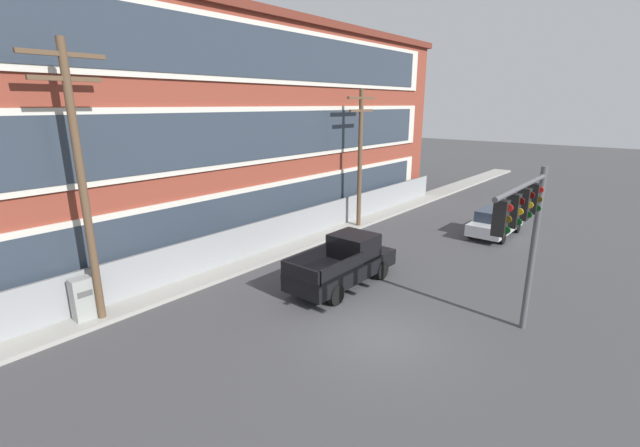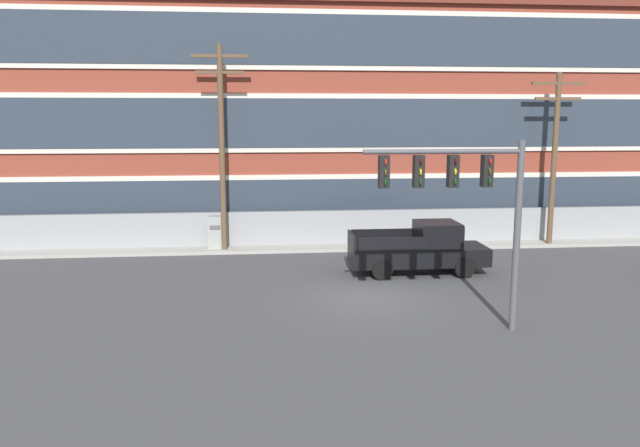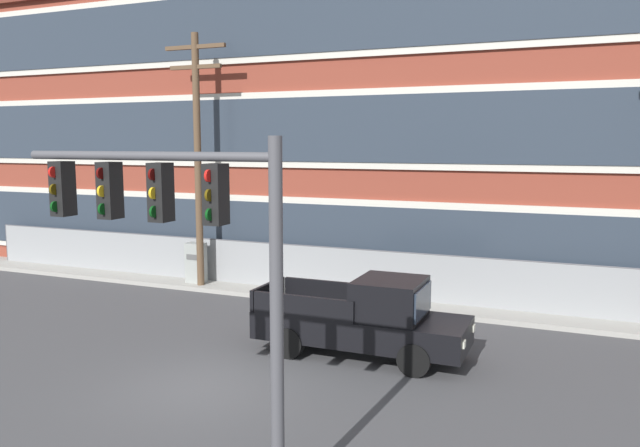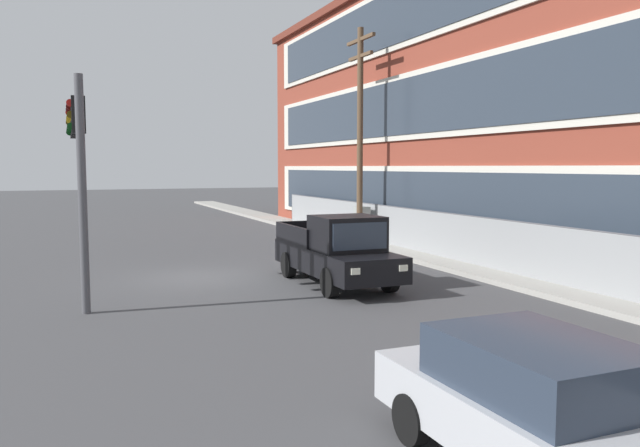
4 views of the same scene
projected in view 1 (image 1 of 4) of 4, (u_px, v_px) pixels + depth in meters
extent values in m
plane|color=#424244|center=(378.00, 336.00, 14.10)|extent=(160.00, 160.00, 0.00)
cube|color=#9E9B93|center=(218.00, 272.00, 19.32)|extent=(80.00, 1.80, 0.16)
cube|color=brown|center=(138.00, 138.00, 22.02)|extent=(41.53, 11.17, 11.44)
cube|color=beige|center=(209.00, 224.00, 19.52)|extent=(38.21, 0.10, 2.75)
cube|color=#2D3844|center=(210.00, 225.00, 19.49)|extent=(36.55, 0.06, 2.29)
cube|color=beige|center=(203.00, 140.00, 18.49)|extent=(38.21, 0.10, 2.75)
cube|color=#2D3844|center=(204.00, 140.00, 18.46)|extent=(36.55, 0.06, 2.29)
cube|color=beige|center=(196.00, 45.00, 17.47)|extent=(38.21, 0.10, 2.75)
cube|color=#2D3844|center=(197.00, 45.00, 17.43)|extent=(36.55, 0.06, 2.29)
cube|color=maroon|center=(123.00, 12.00, 20.42)|extent=(42.03, 11.67, 0.40)
cube|color=gray|center=(254.00, 240.00, 21.22)|extent=(37.49, 0.04, 1.77)
cylinder|color=#4C4C51|center=(426.00, 186.00, 35.11)|extent=(0.06, 0.06, 1.77)
cylinder|color=#4C4C51|center=(254.00, 223.00, 20.98)|extent=(37.49, 0.05, 0.05)
cylinder|color=#4C4C51|center=(533.00, 251.00, 13.93)|extent=(0.20, 0.20, 5.55)
cylinder|color=#4C4C51|center=(523.00, 186.00, 11.59)|extent=(4.51, 0.14, 0.14)
cube|color=black|center=(533.00, 198.00, 12.68)|extent=(0.28, 0.32, 0.90)
cylinder|color=red|center=(540.00, 190.00, 12.50)|extent=(0.04, 0.18, 0.18)
cylinder|color=#503E08|center=(539.00, 199.00, 12.57)|extent=(0.04, 0.18, 0.18)
cylinder|color=#0A4011|center=(538.00, 208.00, 12.65)|extent=(0.04, 0.18, 0.18)
cube|color=black|center=(523.00, 204.00, 11.96)|extent=(0.28, 0.32, 0.90)
cylinder|color=#4B0807|center=(531.00, 195.00, 11.77)|extent=(0.04, 0.18, 0.18)
cylinder|color=gold|center=(530.00, 205.00, 11.85)|extent=(0.04, 0.18, 0.18)
cylinder|color=#0A4011|center=(529.00, 215.00, 11.92)|extent=(0.04, 0.18, 0.18)
cube|color=black|center=(512.00, 211.00, 11.23)|extent=(0.28, 0.32, 0.90)
cylinder|color=#4B0807|center=(521.00, 201.00, 11.04)|extent=(0.04, 0.18, 0.18)
cylinder|color=gold|center=(520.00, 212.00, 11.12)|extent=(0.04, 0.18, 0.18)
cylinder|color=#0A4011|center=(518.00, 222.00, 11.19)|extent=(0.04, 0.18, 0.18)
cube|color=black|center=(500.00, 218.00, 10.50)|extent=(0.28, 0.32, 0.90)
cylinder|color=red|center=(509.00, 208.00, 10.32)|extent=(0.04, 0.18, 0.18)
cylinder|color=#503E08|center=(508.00, 219.00, 10.39)|extent=(0.04, 0.18, 0.18)
cylinder|color=#0A4011|center=(507.00, 230.00, 10.47)|extent=(0.04, 0.18, 0.18)
cube|color=black|center=(343.00, 268.00, 17.92)|extent=(5.43, 1.94, 0.70)
cube|color=black|center=(354.00, 245.00, 18.26)|extent=(1.63, 1.78, 0.97)
cube|color=#283342|center=(365.00, 241.00, 18.88)|extent=(0.06, 1.59, 0.73)
cube|color=black|center=(307.00, 257.00, 17.41)|extent=(2.71, 0.12, 0.56)
cube|color=black|center=(343.00, 268.00, 16.29)|extent=(2.71, 0.12, 0.56)
cube|color=black|center=(300.00, 273.00, 15.77)|extent=(0.10, 1.86, 0.56)
cylinder|color=black|center=(348.00, 261.00, 19.77)|extent=(0.80, 0.26, 0.80)
cylinder|color=black|center=(381.00, 270.00, 18.67)|extent=(0.80, 0.26, 0.80)
cylinder|color=black|center=(301.00, 283.00, 17.36)|extent=(0.80, 0.26, 0.80)
cylinder|color=black|center=(336.00, 295.00, 16.26)|extent=(0.80, 0.26, 0.80)
cube|color=white|center=(366.00, 247.00, 20.33)|extent=(0.06, 0.24, 0.16)
cube|color=white|center=(391.00, 253.00, 19.50)|extent=(0.06, 0.24, 0.16)
cube|color=#B2B5BA|center=(495.00, 225.00, 24.84)|extent=(4.53, 1.89, 0.64)
cube|color=#283342|center=(495.00, 215.00, 24.54)|extent=(2.27, 1.66, 0.60)
cylinder|color=black|center=(488.00, 222.00, 26.51)|extent=(0.64, 0.20, 0.64)
cylinder|color=black|center=(517.00, 227.00, 25.44)|extent=(0.64, 0.20, 0.64)
cylinder|color=black|center=(471.00, 232.00, 24.42)|extent=(0.64, 0.20, 0.64)
cylinder|color=black|center=(502.00, 238.00, 23.35)|extent=(0.64, 0.20, 0.64)
cylinder|color=brown|center=(83.00, 191.00, 13.85)|extent=(0.26, 0.26, 9.34)
cube|color=brown|center=(62.00, 54.00, 12.73)|extent=(2.48, 0.14, 0.14)
cube|color=brown|center=(66.00, 79.00, 12.92)|extent=(2.11, 0.14, 0.14)
cylinder|color=brown|center=(360.00, 161.00, 25.45)|extent=(0.26, 0.26, 8.24)
cube|color=brown|center=(361.00, 98.00, 24.48)|extent=(2.59, 0.14, 0.14)
cube|color=brown|center=(361.00, 111.00, 24.67)|extent=(2.20, 0.14, 0.14)
cube|color=#939993|center=(83.00, 301.00, 14.78)|extent=(0.70, 0.50, 1.67)
cube|color=#515151|center=(85.00, 294.00, 14.53)|extent=(0.49, 0.02, 0.20)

